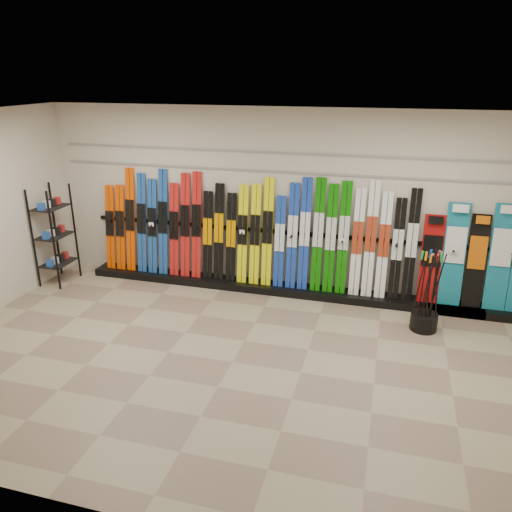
# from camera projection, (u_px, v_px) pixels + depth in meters

# --- Properties ---
(floor) EXTENTS (8.00, 8.00, 0.00)m
(floor) POSITION_uv_depth(u_px,v_px,m) (232.00, 362.00, 6.40)
(floor) COLOR #856E5B
(floor) RESTS_ON ground
(back_wall) EXTENTS (8.00, 0.00, 8.00)m
(back_wall) POSITION_uv_depth(u_px,v_px,m) (278.00, 202.00, 8.13)
(back_wall) COLOR beige
(back_wall) RESTS_ON floor
(ceiling) EXTENTS (8.00, 8.00, 0.00)m
(ceiling) POSITION_uv_depth(u_px,v_px,m) (228.00, 121.00, 5.35)
(ceiling) COLOR silver
(ceiling) RESTS_ON back_wall
(ski_rack_base) EXTENTS (8.00, 0.40, 0.12)m
(ski_rack_base) POSITION_uv_depth(u_px,v_px,m) (287.00, 289.00, 8.38)
(ski_rack_base) COLOR black
(ski_rack_base) RESTS_ON floor
(skis) EXTENTS (5.36, 0.26, 1.83)m
(skis) POSITION_uv_depth(u_px,v_px,m) (251.00, 234.00, 8.28)
(skis) COLOR #E54600
(skis) RESTS_ON ski_rack_base
(snowboards) EXTENTS (1.59, 0.25, 1.60)m
(snowboards) POSITION_uv_depth(u_px,v_px,m) (478.00, 259.00, 7.45)
(snowboards) COLOR #990C0C
(snowboards) RESTS_ON ski_rack_base
(accessory_rack) EXTENTS (0.40, 0.60, 1.71)m
(accessory_rack) POSITION_uv_depth(u_px,v_px,m) (54.00, 235.00, 8.57)
(accessory_rack) COLOR black
(accessory_rack) RESTS_ON floor
(pole_bin) EXTENTS (0.38, 0.38, 0.25)m
(pole_bin) POSITION_uv_depth(u_px,v_px,m) (424.00, 322.00, 7.17)
(pole_bin) COLOR black
(pole_bin) RESTS_ON floor
(ski_poles) EXTENTS (0.38, 0.34, 1.18)m
(ski_poles) POSITION_uv_depth(u_px,v_px,m) (429.00, 292.00, 6.96)
(ski_poles) COLOR black
(ski_poles) RESTS_ON pole_bin
(slatwall_rail_0) EXTENTS (7.60, 0.02, 0.03)m
(slatwall_rail_0) POSITION_uv_depth(u_px,v_px,m) (278.00, 172.00, 7.94)
(slatwall_rail_0) COLOR gray
(slatwall_rail_0) RESTS_ON back_wall
(slatwall_rail_1) EXTENTS (7.60, 0.02, 0.03)m
(slatwall_rail_1) POSITION_uv_depth(u_px,v_px,m) (278.00, 153.00, 7.83)
(slatwall_rail_1) COLOR gray
(slatwall_rail_1) RESTS_ON back_wall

